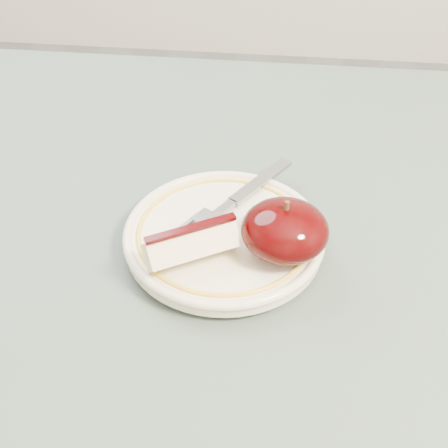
# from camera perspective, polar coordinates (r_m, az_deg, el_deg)

# --- Properties ---
(table) EXTENTS (0.90, 0.90, 0.75)m
(table) POSITION_cam_1_polar(r_m,az_deg,el_deg) (0.58, -2.31, -14.10)
(table) COLOR brown
(table) RESTS_ON ground
(plate) EXTENTS (0.18, 0.18, 0.02)m
(plate) POSITION_cam_1_polar(r_m,az_deg,el_deg) (0.56, 0.00, -1.08)
(plate) COLOR #EDE5C7
(plate) RESTS_ON table
(apple_half) EXTENTS (0.07, 0.07, 0.05)m
(apple_half) POSITION_cam_1_polar(r_m,az_deg,el_deg) (0.52, 5.58, -0.58)
(apple_half) COLOR black
(apple_half) RESTS_ON plate
(apple_wedge) EXTENTS (0.08, 0.07, 0.04)m
(apple_wedge) POSITION_cam_1_polar(r_m,az_deg,el_deg) (0.52, -2.99, -1.89)
(apple_wedge) COLOR beige
(apple_wedge) RESTS_ON plate
(fork) EXTENTS (0.11, 0.15, 0.00)m
(fork) POSITION_cam_1_polar(r_m,az_deg,el_deg) (0.58, 0.75, 1.96)
(fork) COLOR gray
(fork) RESTS_ON plate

